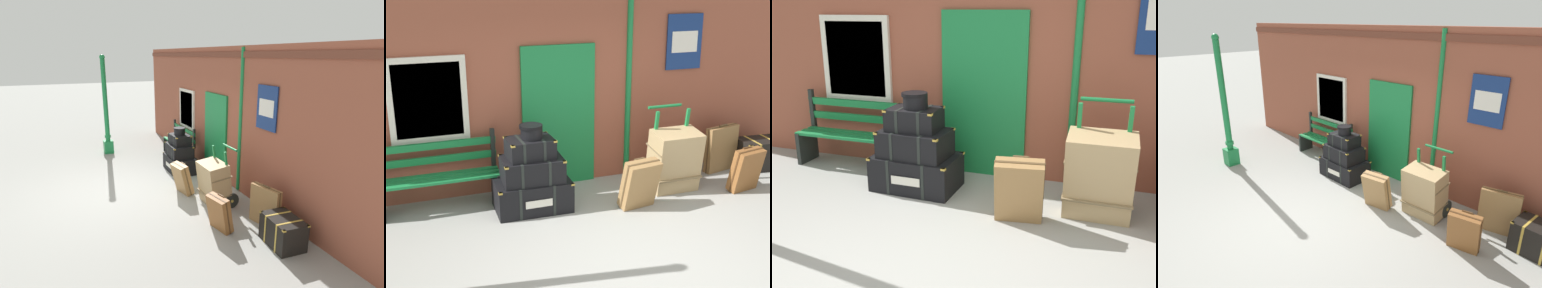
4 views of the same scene
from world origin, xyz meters
The scene contains 14 objects.
ground_plane centered at (0.00, 0.00, 0.00)m, with size 60.00×60.00×0.00m, color gray.
brick_facade centered at (-0.01, 2.60, 1.60)m, with size 10.40×0.35×3.20m.
lamp_post centered at (-3.11, 0.24, 1.15)m, with size 0.28×0.28×3.03m.
platform_bench centered at (-1.84, 2.16, 0.44)m, with size 1.60×0.43×1.01m.
steamer_trunk_base centered at (-0.68, 1.71, 0.21)m, with size 1.03×0.68×0.43m.
steamer_trunk_middle centered at (-0.68, 1.68, 0.58)m, with size 0.83×0.58×0.33m.
steamer_trunk_top centered at (-0.69, 1.71, 0.87)m, with size 0.62×0.47×0.27m.
round_hatbox centered at (-0.67, 1.70, 1.11)m, with size 0.31×0.30×0.19m.
porters_trolley centered at (1.44, 1.79, 0.27)m, with size 0.71×0.56×1.21m.
large_brown_trunk centered at (1.44, 1.62, 0.46)m, with size 0.70×0.55×0.93m.
suitcase_brown centered at (2.57, 2.07, 0.37)m, with size 0.63×0.27×0.77m.
suitcase_tan centered at (0.68, 1.22, 0.35)m, with size 0.53×0.43×0.72m.
suitcase_oxblood centered at (2.41, 1.22, 0.33)m, with size 0.51×0.38×0.67m.
corner_trunk centered at (3.23, 1.95, 0.24)m, with size 0.73×0.54×0.49m.
Camera 4 is at (4.16, -2.93, 3.32)m, focal length 31.01 mm.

